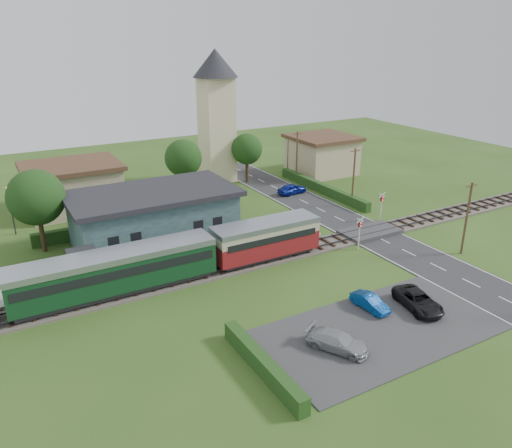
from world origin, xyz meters
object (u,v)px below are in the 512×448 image
equipment_hut (84,265)px  train (73,280)px  station_building (154,216)px  pedestrian_far (105,264)px  house_east (322,154)px  car_on_road (292,189)px  car_park_silver (337,341)px  pedestrian_near (263,235)px  car_park_dark (418,301)px  crossing_signal_near (360,229)px  church_tower (216,106)px  house_west (73,187)px  crossing_signal_far (382,202)px  car_park_blue (370,302)px

equipment_hut → train: bearing=-113.2°
station_building → pedestrian_far: station_building is taller
house_east → car_on_road: bearing=-145.1°
car_park_silver → station_building: bearing=70.1°
car_on_road → station_building: bearing=100.9°
house_east → pedestrian_near: bearing=-137.6°
car_on_road → car_park_dark: (-7.42, -28.54, -0.00)m
crossing_signal_near → car_on_road: size_ratio=0.84×
church_tower → pedestrian_far: church_tower is taller
house_west → car_park_silver: bearing=-75.8°
station_building → train: station_building is taller
station_building → car_park_dark: (13.01, -22.20, -1.98)m
car_on_road → pedestrian_far: 29.11m
car_on_road → house_east: bearing=-61.5°
train → car_on_road: 33.54m
pedestrian_far → house_west: bearing=-0.5°
equipment_hut → church_tower: (23.00, 22.80, 8.48)m
station_building → church_tower: bearing=48.6°
train → pedestrian_near: (18.08, 2.58, -0.92)m
train → crossing_signal_far: size_ratio=13.18×
pedestrian_near → pedestrian_far: (-14.91, 1.02, -0.03)m
station_building → house_east: 32.70m
equipment_hut → house_east: 42.41m
crossing_signal_far → station_building: bearing=164.4°
train → house_west: size_ratio=4.00×
pedestrian_near → pedestrian_far: 14.95m
house_west → car_park_silver: 38.61m
train → house_west: (4.37, 23.00, 0.61)m
station_building → pedestrian_far: size_ratio=10.27×
station_building → train: bearing=-136.2°
car_park_blue → crossing_signal_far: bearing=41.2°
house_east → pedestrian_near: house_east is taller
crossing_signal_near → car_on_road: 18.24m
car_park_dark → pedestrian_far: pedestrian_far is taller
train → crossing_signal_near: size_ratio=13.18×
train → car_park_blue: size_ratio=13.05×
car_park_silver → train: bearing=103.2°
church_tower → house_east: bearing=-14.9°
church_tower → car_park_dark: size_ratio=3.86×
house_east → car_park_silver: bearing=-125.1°
crossing_signal_far → car_park_silver: crossing_signal_far is taller
car_park_silver → car_park_dark: 8.65m
train → car_park_dark: (22.38, -13.21, -1.46)m
car_on_road → car_park_silver: bearing=145.4°
equipment_hut → car_park_dark: (21.01, -16.41, -1.03)m
house_west → station_building: bearing=-70.4°
equipment_hut → house_west: house_west is taller
crossing_signal_near → car_park_silver: (-11.96, -11.97, -1.45)m
crossing_signal_near → crossing_signal_far: 8.65m
station_building → house_west: (-5.00, 14.01, 0.10)m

